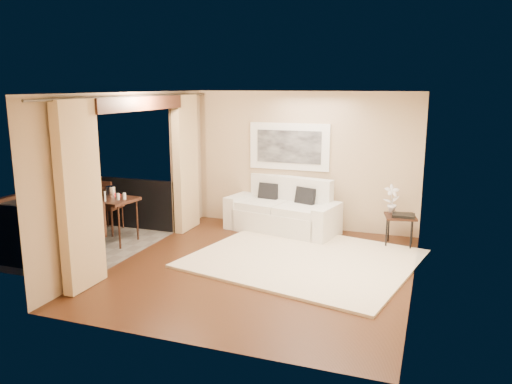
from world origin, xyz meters
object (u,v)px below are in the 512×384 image
at_px(bistro_table, 114,203).
at_px(balcony_chair_far, 106,202).
at_px(balcony_chair_near, 92,227).
at_px(sofa, 284,213).
at_px(side_table, 400,219).
at_px(ice_bucket, 111,192).
at_px(orchid, 392,199).

relative_size(bistro_table, balcony_chair_far, 0.80).
distance_m(bistro_table, balcony_chair_near, 1.07).
distance_m(sofa, side_table, 2.23).
bearing_deg(bistro_table, sofa, 33.45).
bearing_deg(ice_bucket, orchid, 17.93).
xyz_separation_m(orchid, bistro_table, (-4.70, -1.66, -0.09)).
xyz_separation_m(side_table, orchid, (-0.17, 0.13, 0.32)).
xyz_separation_m(side_table, balcony_chair_far, (-5.47, -0.97, 0.09)).
xyz_separation_m(balcony_chair_far, balcony_chair_near, (0.90, -1.57, 0.00)).
bearing_deg(ice_bucket, sofa, 30.78).
bearing_deg(bistro_table, side_table, 17.41).
relative_size(side_table, bistro_table, 0.75).
relative_size(orchid, balcony_chair_near, 0.51).
height_order(sofa, balcony_chair_near, sofa).
distance_m(bistro_table, ice_bucket, 0.24).
bearing_deg(balcony_chair_far, side_table, -171.53).
height_order(orchid, balcony_chair_near, orchid).
distance_m(sofa, orchid, 2.09).
bearing_deg(bistro_table, balcony_chair_near, -73.70).
distance_m(orchid, balcony_chair_far, 5.41).
bearing_deg(orchid, balcony_chair_near, -148.66).
relative_size(balcony_chair_far, ice_bucket, 5.08).
relative_size(sofa, bistro_table, 2.82).
distance_m(bistro_table, balcony_chair_far, 0.83).
distance_m(side_table, ice_bucket, 5.21).
height_order(side_table, bistro_table, bistro_table).
bearing_deg(side_table, balcony_chair_near, -150.89).
xyz_separation_m(sofa, ice_bucket, (-2.78, -1.66, 0.55)).
bearing_deg(balcony_chair_near, balcony_chair_far, 137.45).
bearing_deg(side_table, sofa, 174.06).
bearing_deg(orchid, ice_bucket, -162.07).
xyz_separation_m(side_table, balcony_chair_near, (-4.57, -2.55, 0.09)).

